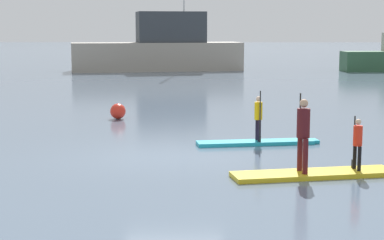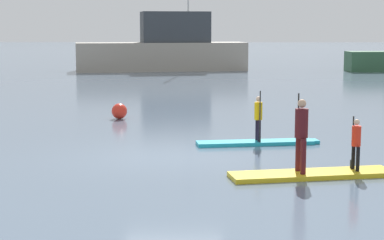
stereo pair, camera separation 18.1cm
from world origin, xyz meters
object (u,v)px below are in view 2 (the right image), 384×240
paddleboard_far (315,174)px  paddler_child_front (356,142)px  mooring_buoy_mid (119,111)px  paddler_adult (301,131)px  paddleboard_near (258,143)px  paddler_child_solo (258,116)px  fishing_boat_white_large (165,49)px

paddleboard_far → paddler_child_front: size_ratio=3.27×
paddleboard_far → mooring_buoy_mid: mooring_buoy_mid is taller
paddler_adult → paddler_child_front: size_ratio=1.45×
paddler_child_front → mooring_buoy_mid: size_ratio=2.14×
paddleboard_near → mooring_buoy_mid: (-4.44, 4.70, 0.22)m
paddleboard_near → paddleboard_far: size_ratio=0.90×
paddler_child_solo → mooring_buoy_mid: size_ratio=2.56×
paddler_child_front → mooring_buoy_mid: bearing=127.5°
paddler_child_front → fishing_boat_white_large: (-6.69, 32.92, 0.85)m
paddler_adult → mooring_buoy_mid: bearing=121.0°
paddler_child_solo → paddler_child_front: 3.93m
paddleboard_near → fishing_boat_white_large: 29.87m
paddler_child_solo → fishing_boat_white_large: fishing_boat_white_large is taller
paddler_child_solo → paddleboard_far: size_ratio=0.37×
mooring_buoy_mid → paddler_adult: bearing=-59.0°
paddler_child_solo → paddler_child_front: size_ratio=1.20×
paddler_adult → fishing_boat_white_large: size_ratio=0.13×
paddleboard_near → paddler_child_solo: bearing=-59.3°
paddler_child_solo → fishing_boat_white_large: 29.85m
paddler_child_solo → paddler_child_front: paddler_child_solo is taller
paddler_adult → paddleboard_far: bearing=11.4°
paddleboard_near → paddler_adult: (0.65, -3.76, 0.94)m
paddler_child_solo → paddler_child_front: (1.84, -3.47, -0.06)m
paddleboard_near → paddler_child_solo: paddler_child_solo is taller
paddler_child_front → fishing_boat_white_large: bearing=101.5°
paddler_child_solo → paddler_adult: (0.64, -3.75, 0.21)m
paddler_child_solo → fishing_boat_white_large: size_ratio=0.11×
paddleboard_far → paddler_child_solo: bearing=104.8°
paddler_adult → fishing_boat_white_large: fishing_boat_white_large is taller
paddleboard_near → paddler_adult: 3.93m
paddleboard_near → paddleboard_far: 3.82m
paddleboard_near → mooring_buoy_mid: bearing=133.3°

